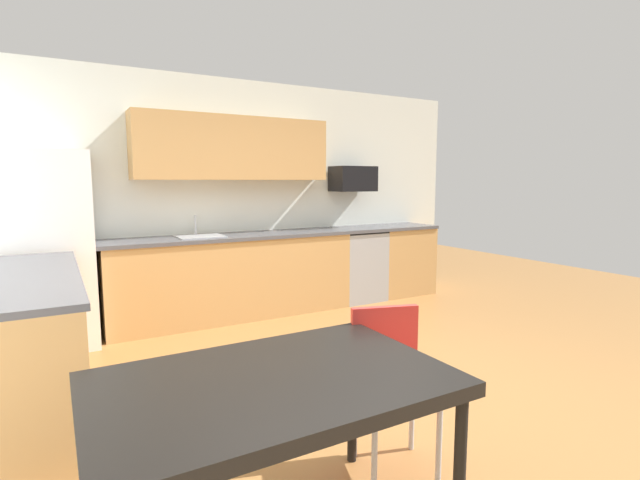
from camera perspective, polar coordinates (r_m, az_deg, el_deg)
name	(u,v)px	position (r m, az deg, el deg)	size (l,w,h in m)	color
ground_plane	(385,385)	(3.77, 7.87, -16.97)	(12.00, 12.00, 0.00)	#9E6B38
wall_back	(253,197)	(5.77, -8.15, 5.23)	(5.80, 0.10, 2.70)	silver
cabinet_run_back	(234,278)	(5.42, -10.40, -4.54)	(2.73, 0.60, 0.90)	tan
cabinet_run_back_right	(399,261)	(6.57, 9.55, -2.47)	(0.82, 0.60, 0.90)	tan
cabinet_run_left	(29,348)	(3.69, -31.70, -11.08)	(0.60, 2.00, 0.90)	tan
countertop_back	(264,235)	(5.48, -6.73, 0.64)	(4.80, 0.64, 0.04)	#4C4C51
countertop_left	(24,278)	(3.58, -32.19, -3.88)	(0.64, 2.00, 0.04)	#4C4C51
upper_cabinets_back	(234,148)	(5.47, -10.37, 10.84)	(2.20, 0.34, 0.70)	tan
refrigerator	(47,251)	(4.98, -30.12, -1.12)	(0.76, 0.70, 1.81)	white
oven_range	(356,265)	(6.16, 4.43, -2.99)	(0.60, 0.60, 0.91)	#999BA0
microwave	(353,179)	(6.14, 4.00, 7.38)	(0.54, 0.36, 0.32)	black
sink_basin	(200,242)	(5.24, -14.26, -0.27)	(0.48, 0.40, 0.14)	#A5A8AD
sink_faucet	(196,226)	(5.40, -14.82, 1.63)	(0.02, 0.02, 0.24)	#B2B5BA
dining_table	(273,392)	(1.98, -5.73, -17.84)	(1.40, 0.90, 0.76)	black
chair_near_table	(391,375)	(2.66, 8.57, -15.79)	(0.50, 0.50, 0.85)	red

